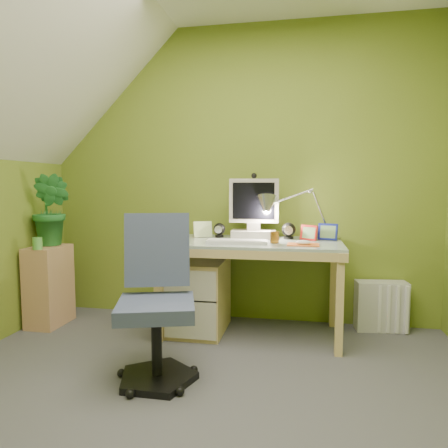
% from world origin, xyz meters
% --- Properties ---
extents(floor, '(3.20, 3.20, 0.01)m').
position_xyz_m(floor, '(0.00, 0.00, -0.01)').
color(floor, '#4E4E53').
rests_on(floor, ground).
extents(wall_back, '(3.20, 0.01, 2.40)m').
position_xyz_m(wall_back, '(0.00, 1.60, 1.20)').
color(wall_back, olive).
rests_on(wall_back, floor).
extents(desk, '(1.33, 0.68, 0.71)m').
position_xyz_m(desk, '(0.16, 1.23, 0.35)').
color(desk, tan).
rests_on(desk, floor).
extents(monitor, '(0.38, 0.24, 0.51)m').
position_xyz_m(monitor, '(0.16, 1.41, 0.96)').
color(monitor, '#B7AEA4').
rests_on(monitor, desk).
extents(speaker_left, '(0.11, 0.11, 0.11)m').
position_xyz_m(speaker_left, '(-0.11, 1.39, 0.76)').
color(speaker_left, black).
rests_on(speaker_left, desk).
extents(speaker_right, '(0.13, 0.13, 0.13)m').
position_xyz_m(speaker_right, '(0.43, 1.39, 0.77)').
color(speaker_right, black).
rests_on(speaker_right, desk).
extents(keyboard, '(0.44, 0.16, 0.02)m').
position_xyz_m(keyboard, '(0.08, 1.09, 0.72)').
color(keyboard, silver).
rests_on(keyboard, desk).
extents(mousepad, '(0.22, 0.16, 0.01)m').
position_xyz_m(mousepad, '(0.54, 1.09, 0.71)').
color(mousepad, '#C75A1F').
rests_on(mousepad, desk).
extents(mouse, '(0.11, 0.07, 0.03)m').
position_xyz_m(mouse, '(0.54, 1.09, 0.72)').
color(mouse, white).
rests_on(mouse, mousepad).
extents(amber_tumbler, '(0.08, 0.08, 0.08)m').
position_xyz_m(amber_tumbler, '(0.34, 1.15, 0.75)').
color(amber_tumbler, brown).
rests_on(amber_tumbler, desk).
extents(candle_cluster, '(0.15, 0.13, 0.11)m').
position_xyz_m(candle_cluster, '(-0.44, 1.24, 0.76)').
color(candle_cluster, '#B71211').
rests_on(candle_cluster, desk).
extents(photo_frame_red, '(0.12, 0.08, 0.11)m').
position_xyz_m(photo_frame_red, '(0.58, 1.35, 0.76)').
color(photo_frame_red, red).
rests_on(photo_frame_red, desk).
extents(photo_frame_blue, '(0.14, 0.06, 0.12)m').
position_xyz_m(photo_frame_blue, '(0.72, 1.39, 0.77)').
color(photo_frame_blue, navy).
rests_on(photo_frame_blue, desk).
extents(photo_frame_green, '(0.14, 0.09, 0.13)m').
position_xyz_m(photo_frame_green, '(-0.24, 1.37, 0.77)').
color(photo_frame_green, beige).
rests_on(photo_frame_green, desk).
extents(desk_lamp, '(0.54, 0.30, 0.55)m').
position_xyz_m(desk_lamp, '(0.61, 1.41, 0.98)').
color(desk_lamp, '#ABABAF').
rests_on(desk_lamp, desk).
extents(side_ledge, '(0.24, 0.36, 0.63)m').
position_xyz_m(side_ledge, '(-1.45, 1.13, 0.32)').
color(side_ledge, tan).
rests_on(side_ledge, floor).
extents(potted_plant, '(0.37, 0.32, 0.57)m').
position_xyz_m(potted_plant, '(-1.43, 1.18, 0.92)').
color(potted_plant, '#246D2C').
rests_on(potted_plant, side_ledge).
extents(green_cup, '(0.08, 0.08, 0.09)m').
position_xyz_m(green_cup, '(-1.43, 0.98, 0.68)').
color(green_cup, '#5AAA47').
rests_on(green_cup, side_ledge).
extents(task_chair, '(0.60, 0.60, 0.87)m').
position_xyz_m(task_chair, '(-0.27, 0.38, 0.43)').
color(task_chair, '#3D4765').
rests_on(task_chair, floor).
extents(radiator, '(0.39, 0.19, 0.38)m').
position_xyz_m(radiator, '(1.13, 1.50, 0.19)').
color(radiator, beige).
rests_on(radiator, floor).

